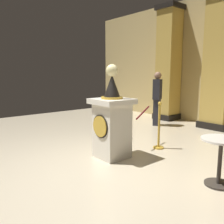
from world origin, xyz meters
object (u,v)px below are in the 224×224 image
stanchion_far (100,125)px  bystander_guest (157,97)px  stanchion_near (159,132)px  pedestal_clock (112,122)px  cafe_table (220,156)px  potted_palm_left (103,118)px

stanchion_far → bystander_guest: bystander_guest is taller
stanchion_near → bystander_guest: (-1.62, 1.87, 0.55)m
pedestal_clock → stanchion_near: size_ratio=1.74×
cafe_table → stanchion_near: bearing=157.4°
pedestal_clock → cafe_table: bearing=12.7°
stanchion_near → potted_palm_left: 2.50m
potted_palm_left → stanchion_near: bearing=-7.9°
potted_palm_left → cafe_table: size_ratio=1.45×
bystander_guest → potted_palm_left: bearing=-119.2°
pedestal_clock → potted_palm_left: pedestal_clock is taller
potted_palm_left → pedestal_clock: bearing=-34.2°
potted_palm_left → cafe_table: (4.22, -1.07, 0.16)m
stanchion_near → cafe_table: 1.89m
potted_palm_left → bystander_guest: size_ratio=0.61×
stanchion_far → potted_palm_left: stanchion_far is taller
stanchion_far → bystander_guest: bearing=94.5°
potted_palm_left → bystander_guest: bearing=60.8°
stanchion_near → pedestal_clock: bearing=-101.3°
potted_palm_left → stanchion_far: bearing=-41.5°
potted_palm_left → cafe_table: 4.36m
stanchion_far → bystander_guest: 2.53m
pedestal_clock → stanchion_near: 1.25m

